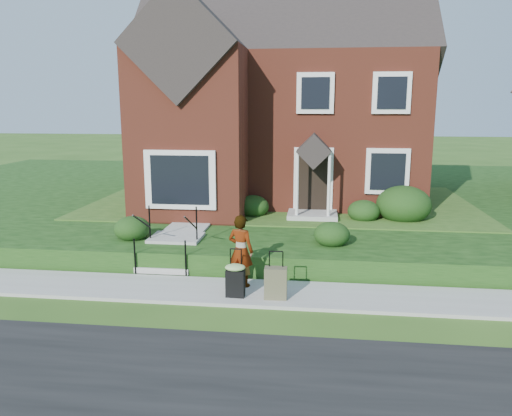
% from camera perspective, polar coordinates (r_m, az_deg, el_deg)
% --- Properties ---
extents(ground, '(120.00, 120.00, 0.00)m').
position_cam_1_polar(ground, '(11.51, -0.02, -9.87)').
color(ground, '#2D5119').
rests_on(ground, ground).
extents(sidewalk, '(60.00, 1.60, 0.08)m').
position_cam_1_polar(sidewalk, '(11.50, -0.02, -9.69)').
color(sidewalk, '#9E9B93').
rests_on(sidewalk, ground).
extents(terrace, '(44.00, 20.00, 0.60)m').
position_cam_1_polar(terrace, '(22.04, 13.90, 1.10)').
color(terrace, '#13330E').
rests_on(terrace, ground).
extents(walkway, '(1.20, 6.00, 0.06)m').
position_cam_1_polar(walkway, '(16.48, -6.54, -0.99)').
color(walkway, '#9E9B93').
rests_on(walkway, terrace).
extents(main_house, '(10.40, 10.20, 9.40)m').
position_cam_1_polar(main_house, '(20.31, 2.80, 14.62)').
color(main_house, brown).
rests_on(main_house, terrace).
extents(front_steps, '(1.40, 2.02, 1.50)m').
position_cam_1_polar(front_steps, '(13.57, -9.62, -4.54)').
color(front_steps, '#9E9B93').
rests_on(front_steps, ground).
extents(foundation_shrubs, '(9.87, 4.68, 1.22)m').
position_cam_1_polar(foundation_shrubs, '(15.93, 6.21, 0.27)').
color(foundation_shrubs, black).
rests_on(foundation_shrubs, terrace).
extents(woman, '(0.72, 0.58, 1.70)m').
position_cam_1_polar(woman, '(11.58, -1.75, -4.89)').
color(woman, '#999999').
rests_on(woman, sidewalk).
extents(suitcase_black, '(0.47, 0.39, 1.09)m').
position_cam_1_polar(suitcase_black, '(11.06, -2.38, -8.03)').
color(suitcase_black, black).
rests_on(suitcase_black, sidewalk).
extents(suitcase_olive, '(0.49, 0.28, 1.06)m').
position_cam_1_polar(suitcase_olive, '(10.98, 2.26, -8.55)').
color(suitcase_olive, brown).
rests_on(suitcase_olive, sidewalk).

